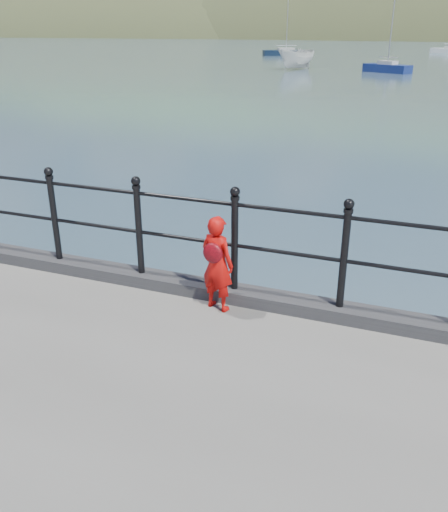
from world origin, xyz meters
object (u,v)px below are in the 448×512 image
at_px(child, 217,263).
at_px(sailboat_left, 286,53).
at_px(launch_white, 297,59).
at_px(sailboat_port, 387,69).
at_px(railing, 185,226).

xyz_separation_m(child, sailboat_left, (-18.64, 72.79, -1.21)).
relative_size(launch_white, sailboat_port, 0.77).
bearing_deg(child, sailboat_port, -71.48).
relative_size(sailboat_port, sailboat_left, 0.74).
bearing_deg(railing, sailboat_left, 104.05).
xyz_separation_m(railing, child, (0.49, -0.26, -0.27)).
height_order(child, launch_white, child).
relative_size(railing, sailboat_left, 2.04).
bearing_deg(launch_white, railing, -57.08).
xyz_separation_m(child, launch_white, (-11.04, 48.17, -0.58)).
xyz_separation_m(railing, launch_white, (-10.55, 47.91, -0.85)).
bearing_deg(sailboat_left, child, -102.06).
distance_m(railing, child, 0.62).
bearing_deg(railing, launch_white, 102.41).
distance_m(child, sailboat_left, 75.15).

